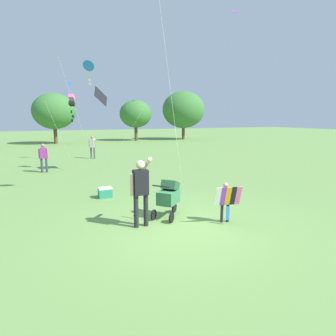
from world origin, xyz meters
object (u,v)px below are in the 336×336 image
object	(u,v)px
person_red_shirt	(92,145)
child_with_butterfly_kite	(226,199)
kite_green_novelty	(72,101)
kite_blue_high	(102,99)
cooler_box	(105,192)
person_adult_flyer	(141,187)
person_sitting_far	(43,156)
kite_orange_delta	(88,67)
stroller	(169,195)

from	to	relation	value
person_red_shirt	child_with_butterfly_kite	bearing A→B (deg)	-85.54
kite_green_novelty	kite_blue_high	bearing A→B (deg)	-38.15
child_with_butterfly_kite	kite_blue_high	world-z (taller)	kite_blue_high
person_red_shirt	cooler_box	size ratio (longest dim) A/B	3.37
person_adult_flyer	person_red_shirt	bearing A→B (deg)	85.51
child_with_butterfly_kite	person_red_shirt	size ratio (longest dim) A/B	0.69
kite_green_novelty	person_sitting_far	bearing A→B (deg)	177.97
person_adult_flyer	cooler_box	bearing A→B (deg)	94.91
kite_orange_delta	person_red_shirt	distance (m)	4.96
stroller	child_with_butterfly_kite	bearing A→B (deg)	-41.02
person_sitting_far	person_red_shirt	bearing A→B (deg)	53.33
kite_orange_delta	kite_blue_high	distance (m)	4.22
kite_orange_delta	stroller	bearing A→B (deg)	-89.07
kite_green_novelty	person_red_shirt	xyz separation A→B (m)	(1.60, 4.17, -2.62)
person_adult_flyer	kite_blue_high	distance (m)	8.29
person_red_shirt	person_sitting_far	world-z (taller)	person_red_shirt
child_with_butterfly_kite	kite_blue_high	bearing A→B (deg)	99.23
kite_green_novelty	person_sitting_far	world-z (taller)	kite_green_novelty
child_with_butterfly_kite	person_red_shirt	xyz separation A→B (m)	(-1.06, 13.65, 0.25)
kite_green_novelty	cooler_box	xyz separation A→B (m)	(0.32, -5.81, -3.33)
kite_blue_high	person_red_shirt	bearing A→B (deg)	86.56
cooler_box	kite_blue_high	bearing A→B (deg)	78.54
kite_orange_delta	kite_green_novelty	world-z (taller)	kite_orange_delta
child_with_butterfly_kite	person_adult_flyer	bearing A→B (deg)	163.54
stroller	kite_blue_high	distance (m)	8.04
stroller	cooler_box	size ratio (longest dim) A/B	2.30
kite_blue_high	person_sitting_far	distance (m)	4.03
stroller	kite_orange_delta	bearing A→B (deg)	90.93
stroller	person_sitting_far	distance (m)	9.03
kite_blue_high	person_sitting_far	xyz separation A→B (m)	(-2.75, 1.07, -2.75)
person_sitting_far	child_with_butterfly_kite	bearing A→B (deg)	-66.58
kite_green_novelty	person_red_shirt	distance (m)	5.18
child_with_butterfly_kite	person_red_shirt	distance (m)	13.69
person_adult_flyer	person_sitting_far	size ratio (longest dim) A/B	1.22
person_adult_flyer	person_sitting_far	world-z (taller)	person_adult_flyer
kite_orange_delta	person_red_shirt	size ratio (longest dim) A/B	3.96
cooler_box	person_sitting_far	bearing A→B (deg)	106.88
kite_orange_delta	person_sitting_far	xyz separation A→B (m)	(-2.79, -2.64, -4.77)
cooler_box	child_with_butterfly_kite	bearing A→B (deg)	-57.36
stroller	person_sitting_far	xyz separation A→B (m)	(-2.97, 8.52, 0.24)
stroller	kite_blue_high	bearing A→B (deg)	91.66
kite_green_novelty	cooler_box	distance (m)	6.71
stroller	kite_green_novelty	distance (m)	9.08
child_with_butterfly_kite	stroller	xyz separation A→B (m)	(-1.16, 1.01, -0.03)
person_sitting_far	kite_green_novelty	bearing A→B (deg)	-2.03
kite_green_novelty	kite_blue_high	xyz separation A→B (m)	(1.29, -1.01, 0.08)
kite_orange_delta	kite_green_novelty	xyz separation A→B (m)	(-1.33, -2.69, -2.11)
person_adult_flyer	person_red_shirt	world-z (taller)	person_adult_flyer
kite_blue_high	kite_green_novelty	bearing A→B (deg)	141.85
kite_blue_high	cooler_box	size ratio (longest dim) A/B	9.34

